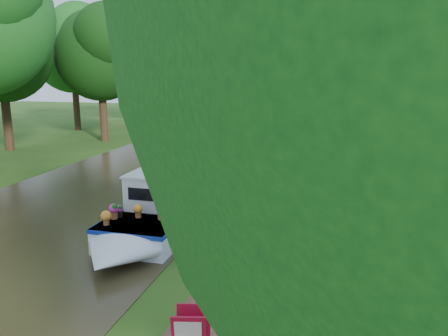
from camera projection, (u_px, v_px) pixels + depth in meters
The scene contains 15 objects.
ground at pixel (242, 216), 15.49m from camera, with size 100.00×100.00×0.00m, color #254B12.
canal_water at pixel (92, 203), 17.00m from camera, with size 10.00×100.00×0.02m, color #2C2613.
towpath at pixel (276, 218), 15.18m from camera, with size 2.20×100.00×0.03m, color #533626.
plant_boat at pixel (188, 184), 16.50m from camera, with size 2.29×13.52×2.30m.
tree_near_overhang at pixel (363, 27), 15.99m from camera, with size 5.52×5.28×8.99m.
tree_near_mid at pixel (366, 48), 27.18m from camera, with size 6.90×6.60×9.40m.
tree_near_far at pixel (354, 47), 37.56m from camera, with size 7.59×7.26×10.30m.
tree_far_c at pixel (100, 49), 30.77m from camera, with size 7.13×6.82×9.59m.
tree_far_d at pixel (142, 45), 40.40m from camera, with size 8.05×7.70×10.85m.
tree_far_g at pixel (0, 42), 27.01m from camera, with size 7.36×7.04×9.95m.
tree_far_h at pixel (72, 46), 36.75m from camera, with size 7.82×7.48×10.49m.
second_boat at pixel (265, 127), 35.50m from camera, with size 2.42×7.29×1.39m.
pedestrian_pink at pixel (324, 122), 36.06m from camera, with size 0.62×0.41×1.71m, color pink.
pedestrian_dark at pixel (325, 121), 37.68m from camera, with size 0.79×0.61×1.62m, color black.
verge_plant at pixel (267, 178), 20.15m from camera, with size 0.34×0.29×0.37m, color #296C20.
Camera 1 is at (3.19, -14.42, 5.00)m, focal length 35.00 mm.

